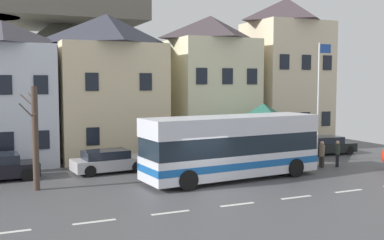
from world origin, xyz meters
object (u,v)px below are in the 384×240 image
Objects in this scene: hilltop_castle at (62,63)px; transit_bus at (232,147)px; pedestrian_00 at (322,153)px; townhouse_02 at (108,86)px; pedestrian_01 at (337,151)px; flagpole at (319,94)px; public_bench at (266,148)px; bare_tree_00 at (35,137)px; townhouse_04 at (286,73)px; parked_car_00 at (108,161)px; townhouse_01 at (4,93)px; townhouse_03 at (210,84)px; parked_car_02 at (325,145)px; bus_shelter at (263,114)px.

hilltop_castle reaches higher than transit_bus.
townhouse_02 is at bearing 139.80° from pedestrian_00.
pedestrian_01 is at bearing -1.63° from transit_bus.
pedestrian_00 is 0.21× the size of flagpole.
bare_tree_00 is at bearing -163.13° from public_bench.
townhouse_04 is (14.11, -0.64, 0.97)m from townhouse_02.
parked_car_00 is 13.65m from pedestrian_01.
townhouse_02 reaches higher than parked_car_00.
pedestrian_01 is at bearing -26.07° from townhouse_01.
townhouse_02 reaches higher than townhouse_01.
townhouse_02 is at bearing -89.24° from hilltop_castle.
townhouse_02 is 0.30× the size of hilltop_castle.
hilltop_castle is (-7.80, 20.30, 2.14)m from townhouse_03.
hilltop_castle is at bearing 82.18° from parked_car_00.
bare_tree_00 reaches higher than pedestrian_00.
townhouse_03 is at bearing 31.25° from bare_tree_00.
parked_car_00 is 12.67m from pedestrian_00.
parked_car_02 is at bearing -33.96° from townhouse_03.
townhouse_02 is 1.28× the size of flagpole.
townhouse_04 is 7.14m from public_bench.
bare_tree_00 is at bearing -166.70° from parked_car_02.
townhouse_03 reaches higher than parked_car_00.
hilltop_castle reaches higher than parked_car_02.
parked_car_02 is 2.57× the size of pedestrian_00.
parked_car_00 is 0.56× the size of flagpole.
public_bench is at bearing -65.46° from hilltop_castle.
public_bench is 16.72m from bare_tree_00.
pedestrian_00 is (12.13, -3.65, 0.23)m from parked_car_00.
townhouse_04 is (6.57, -0.13, 0.86)m from townhouse_03.
hilltop_castle reaches higher than public_bench.
townhouse_04 reaches higher than public_bench.
bus_shelter is 10.38m from parked_car_00.
hilltop_castle reaches higher than parked_car_00.
bare_tree_00 is at bearing -177.22° from flagpole.
bus_shelter is at bearing 121.45° from pedestrian_00.
townhouse_01 reaches higher than transit_bus.
transit_bus is at bearing -137.60° from bus_shelter.
townhouse_03 is 15.40m from bare_tree_00.
pedestrian_00 is (2.05, -3.35, -2.20)m from bus_shelter.
townhouse_02 is (6.60, 0.46, 0.41)m from townhouse_01.
hilltop_castle is at bearing 113.80° from flagpole.
transit_bus is (-9.84, -9.26, -4.14)m from townhouse_04.
townhouse_01 is at bearing 179.77° from townhouse_03.
hilltop_castle is 7.97× the size of parked_car_02.
townhouse_02 is 5.76× the size of public_bench.
bus_shelter is 0.88× the size of parked_car_00.
transit_bus is at bearing -66.68° from townhouse_02.
pedestrian_00 is at bearing -111.13° from townhouse_04.
pedestrian_01 is at bearing -17.29° from pedestrian_00.
townhouse_02 is at bearing 160.97° from public_bench.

